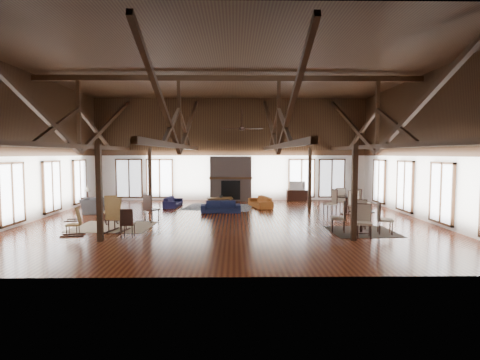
{
  "coord_description": "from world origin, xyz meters",
  "views": [
    {
      "loc": [
        0.23,
        -15.17,
        2.74
      ],
      "look_at": [
        0.46,
        1.0,
        1.61
      ],
      "focal_mm": 28.0,
      "sensor_mm": 36.0,
      "label": 1
    }
  ],
  "objects_px": {
    "sofa_navy_front": "(221,207)",
    "armchair": "(93,206)",
    "tv_console": "(297,195)",
    "cafe_table_near": "(361,217)",
    "cafe_table_far": "(347,202)",
    "sofa_navy_left": "(173,202)",
    "coffee_table": "(220,199)",
    "sofa_orange": "(260,202)"
  },
  "relations": [
    {
      "from": "sofa_navy_left",
      "to": "sofa_orange",
      "type": "distance_m",
      "value": 4.56
    },
    {
      "from": "sofa_navy_left",
      "to": "tv_console",
      "type": "relative_size",
      "value": 1.4
    },
    {
      "from": "cafe_table_near",
      "to": "tv_console",
      "type": "xyz_separation_m",
      "value": [
        -0.72,
        9.12,
        -0.24
      ]
    },
    {
      "from": "sofa_navy_left",
      "to": "armchair",
      "type": "distance_m",
      "value": 3.98
    },
    {
      "from": "coffee_table",
      "to": "tv_console",
      "type": "height_order",
      "value": "tv_console"
    },
    {
      "from": "armchair",
      "to": "cafe_table_near",
      "type": "xyz_separation_m",
      "value": [
        10.93,
        -4.42,
        0.2
      ]
    },
    {
      "from": "coffee_table",
      "to": "tv_console",
      "type": "relative_size",
      "value": 1.13
    },
    {
      "from": "sofa_navy_front",
      "to": "tv_console",
      "type": "xyz_separation_m",
      "value": [
        4.34,
        4.55,
        0.04
      ]
    },
    {
      "from": "sofa_navy_left",
      "to": "armchair",
      "type": "height_order",
      "value": "armchair"
    },
    {
      "from": "armchair",
      "to": "cafe_table_near",
      "type": "bearing_deg",
      "value": -114.23
    },
    {
      "from": "armchair",
      "to": "cafe_table_far",
      "type": "relative_size",
      "value": 0.48
    },
    {
      "from": "cafe_table_far",
      "to": "sofa_navy_front",
      "type": "bearing_deg",
      "value": 175.02
    },
    {
      "from": "sofa_navy_left",
      "to": "cafe_table_near",
      "type": "height_order",
      "value": "cafe_table_near"
    },
    {
      "from": "sofa_navy_left",
      "to": "cafe_table_near",
      "type": "xyz_separation_m",
      "value": [
        7.63,
        -6.63,
        0.29
      ]
    },
    {
      "from": "tv_console",
      "to": "cafe_table_far",
      "type": "bearing_deg",
      "value": -74.25
    },
    {
      "from": "cafe_table_near",
      "to": "armchair",
      "type": "bearing_deg",
      "value": 158.01
    },
    {
      "from": "sofa_navy_front",
      "to": "coffee_table",
      "type": "height_order",
      "value": "sofa_navy_front"
    },
    {
      "from": "cafe_table_near",
      "to": "cafe_table_far",
      "type": "height_order",
      "value": "cafe_table_far"
    },
    {
      "from": "armchair",
      "to": "cafe_table_far",
      "type": "distance_m",
      "value": 11.65
    },
    {
      "from": "sofa_navy_front",
      "to": "sofa_navy_left",
      "type": "bearing_deg",
      "value": 139.21
    },
    {
      "from": "tv_console",
      "to": "armchair",
      "type": "bearing_deg",
      "value": -155.26
    },
    {
      "from": "sofa_navy_front",
      "to": "cafe_table_near",
      "type": "relative_size",
      "value": 0.87
    },
    {
      "from": "sofa_navy_front",
      "to": "sofa_navy_left",
      "type": "relative_size",
      "value": 1.08
    },
    {
      "from": "coffee_table",
      "to": "cafe_table_far",
      "type": "relative_size",
      "value": 0.63
    },
    {
      "from": "coffee_table",
      "to": "cafe_table_far",
      "type": "bearing_deg",
      "value": -29.83
    },
    {
      "from": "coffee_table",
      "to": "armchair",
      "type": "xyz_separation_m",
      "value": [
        -5.76,
        -1.92,
        -0.1
      ]
    },
    {
      "from": "sofa_navy_front",
      "to": "cafe_table_near",
      "type": "distance_m",
      "value": 6.83
    },
    {
      "from": "sofa_navy_left",
      "to": "cafe_table_far",
      "type": "relative_size",
      "value": 0.77
    },
    {
      "from": "sofa_navy_front",
      "to": "cafe_table_far",
      "type": "distance_m",
      "value": 5.79
    },
    {
      "from": "sofa_navy_left",
      "to": "cafe_table_far",
      "type": "height_order",
      "value": "cafe_table_far"
    },
    {
      "from": "sofa_orange",
      "to": "cafe_table_far",
      "type": "height_order",
      "value": "cafe_table_far"
    },
    {
      "from": "sofa_navy_left",
      "to": "armchair",
      "type": "bearing_deg",
      "value": 128.49
    },
    {
      "from": "sofa_orange",
      "to": "cafe_table_near",
      "type": "distance_m",
      "value": 7.05
    },
    {
      "from": "sofa_orange",
      "to": "sofa_navy_left",
      "type": "bearing_deg",
      "value": -109.93
    },
    {
      "from": "armchair",
      "to": "sofa_orange",
      "type": "bearing_deg",
      "value": -78.45
    },
    {
      "from": "sofa_orange",
      "to": "tv_console",
      "type": "bearing_deg",
      "value": 123.36
    },
    {
      "from": "sofa_navy_front",
      "to": "armchair",
      "type": "height_order",
      "value": "armchair"
    },
    {
      "from": "cafe_table_near",
      "to": "tv_console",
      "type": "height_order",
      "value": "cafe_table_near"
    },
    {
      "from": "coffee_table",
      "to": "armchair",
      "type": "relative_size",
      "value": 1.3
    },
    {
      "from": "sofa_navy_front",
      "to": "coffee_table",
      "type": "bearing_deg",
      "value": 91.51
    },
    {
      "from": "sofa_navy_front",
      "to": "tv_console",
      "type": "relative_size",
      "value": 1.5
    },
    {
      "from": "sofa_navy_front",
      "to": "cafe_table_near",
      "type": "xyz_separation_m",
      "value": [
        5.06,
        -4.58,
        0.27
      ]
    }
  ]
}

